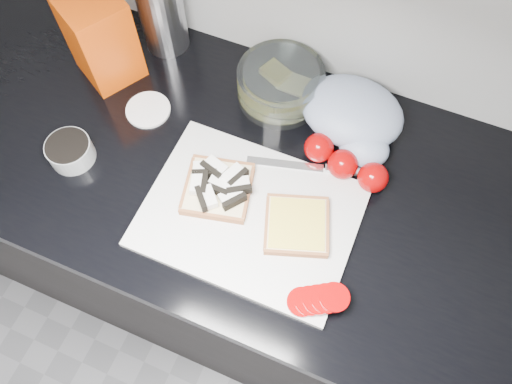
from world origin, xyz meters
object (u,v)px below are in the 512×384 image
at_px(glass_bowl, 280,84).
at_px(steel_canister, 160,2).
at_px(bread_bag, 101,38).
at_px(cutting_board, 250,215).

distance_m(glass_bowl, steel_canister, 0.31).
distance_m(glass_bowl, bread_bag, 0.39).
bearing_deg(glass_bowl, steel_canister, 171.67).
distance_m(cutting_board, bread_bag, 0.49).
height_order(glass_bowl, bread_bag, bread_bag).
bearing_deg(steel_canister, glass_bowl, -8.33).
xyz_separation_m(glass_bowl, steel_canister, (-0.30, 0.04, 0.08)).
relative_size(bread_bag, steel_canister, 0.82).
xyz_separation_m(cutting_board, steel_canister, (-0.35, 0.34, 0.11)).
relative_size(cutting_board, glass_bowl, 2.17).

